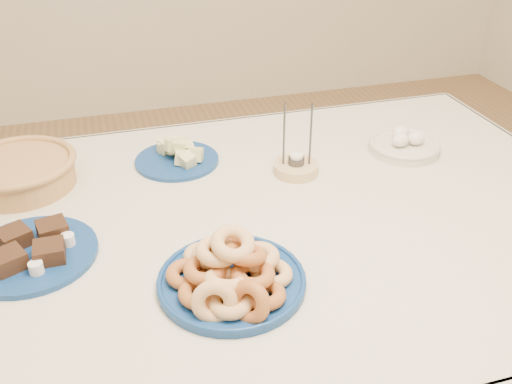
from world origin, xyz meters
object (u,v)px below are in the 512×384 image
donut_platter (232,274)px  egg_bowl (404,145)px  dining_table (250,257)px  candle_holder (296,167)px  brownie_plate (31,251)px  wicker_basket (19,171)px  melon_plate (177,154)px

donut_platter → egg_bowl: 0.72m
dining_table → candle_holder: size_ratio=8.96×
brownie_plate → dining_table: bearing=1.1°
dining_table → wicker_basket: (-0.50, 0.30, 0.15)m
brownie_plate → melon_plate: bearing=42.9°
melon_plate → wicker_basket: melon_plate is taller
dining_table → wicker_basket: bearing=148.9°
brownie_plate → egg_bowl: 0.98m
brownie_plate → wicker_basket: (-0.04, 0.31, 0.03)m
egg_bowl → brownie_plate: bearing=-167.5°
egg_bowl → donut_platter: bearing=-144.9°
egg_bowl → dining_table: bearing=-157.8°
dining_table → egg_bowl: egg_bowl is taller
dining_table → donut_platter: 0.27m
dining_table → brownie_plate: (-0.46, -0.01, 0.12)m
melon_plate → wicker_basket: 0.39m
donut_platter → candle_holder: bearing=55.3°
dining_table → egg_bowl: 0.55m
wicker_basket → egg_bowl: 1.00m
melon_plate → dining_table: bearing=-71.1°
melon_plate → brownie_plate: (-0.35, -0.33, -0.01)m
donut_platter → egg_bowl: (0.59, 0.42, -0.01)m
dining_table → melon_plate: melon_plate is taller
wicker_basket → egg_bowl: (1.00, -0.10, -0.02)m
dining_table → egg_bowl: bearing=22.2°
wicker_basket → egg_bowl: size_ratio=1.43×
donut_platter → brownie_plate: (-0.37, 0.20, -0.02)m
melon_plate → candle_holder: bearing=-27.8°
dining_table → melon_plate: size_ratio=5.87×
melon_plate → donut_platter: bearing=-88.5°
melon_plate → egg_bowl: melon_plate is taller
dining_table → brownie_plate: size_ratio=5.39×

